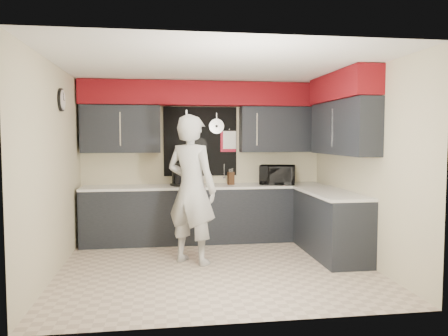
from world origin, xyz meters
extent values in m
plane|color=beige|center=(0.00, 0.00, 0.00)|extent=(4.00, 4.00, 0.00)
cube|color=beige|center=(0.00, 1.75, 1.30)|extent=(4.00, 0.01, 2.60)
cube|color=black|center=(-1.33, 1.59, 1.83)|extent=(1.24, 0.32, 0.75)
cube|color=black|center=(1.28, 1.59, 1.83)|extent=(1.34, 0.32, 0.75)
cube|color=maroon|center=(0.00, 1.57, 2.40)|extent=(3.94, 0.36, 0.38)
cube|color=black|center=(-0.05, 1.74, 1.62)|extent=(1.22, 0.03, 1.15)
cylinder|color=black|center=(-0.28, 1.70, 1.88)|extent=(0.26, 0.04, 0.26)
cylinder|color=black|center=(-0.08, 1.70, 1.55)|extent=(0.30, 0.04, 0.30)
cylinder|color=black|center=(-0.34, 1.70, 1.24)|extent=(0.27, 0.04, 0.27)
cylinder|color=silver|center=(0.22, 1.70, 1.88)|extent=(0.25, 0.02, 0.25)
cube|color=#A30C21|center=(0.42, 1.72, 1.62)|extent=(0.26, 0.01, 0.34)
cube|color=white|center=(0.44, 1.70, 1.65)|extent=(0.22, 0.01, 0.30)
cylinder|color=silver|center=(-0.50, 1.71, 1.13)|extent=(0.01, 0.01, 0.20)
cylinder|color=silver|center=(-0.08, 1.71, 1.13)|extent=(0.01, 0.01, 0.20)
cylinder|color=silver|center=(0.35, 1.71, 1.13)|extent=(0.01, 0.01, 0.20)
cube|color=beige|center=(2.00, 0.00, 1.30)|extent=(0.01, 3.50, 2.60)
cube|color=black|center=(1.84, 0.30, 1.83)|extent=(0.32, 1.70, 0.75)
cube|color=maroon|center=(1.82, 0.30, 2.40)|extent=(0.36, 1.70, 0.38)
cube|color=beige|center=(-2.00, 0.00, 1.30)|extent=(0.01, 3.50, 2.60)
cylinder|color=black|center=(-1.98, 0.40, 2.18)|extent=(0.04, 0.30, 0.30)
cylinder|color=white|center=(-1.96, 0.40, 2.18)|extent=(0.01, 0.26, 0.26)
cube|color=black|center=(0.00, 1.45, 0.44)|extent=(3.90, 0.60, 0.88)
cube|color=white|center=(0.00, 1.44, 0.90)|extent=(3.90, 0.63, 0.04)
cube|color=black|center=(1.70, 0.35, 0.44)|extent=(0.60, 1.60, 0.88)
cube|color=white|center=(1.69, 0.35, 0.90)|extent=(0.63, 1.60, 0.04)
cube|color=black|center=(0.00, 1.19, 0.05)|extent=(3.90, 0.06, 0.10)
imported|color=black|center=(1.20, 1.42, 1.08)|extent=(0.67, 0.55, 0.32)
cube|color=#3A2012|center=(0.43, 1.46, 1.02)|extent=(0.11, 0.11, 0.21)
cylinder|color=white|center=(-0.08, 1.42, 1.00)|extent=(0.12, 0.12, 0.16)
cube|color=black|center=(-0.43, 1.40, 0.94)|extent=(0.27, 0.30, 0.03)
cube|color=black|center=(-0.43, 1.49, 1.11)|extent=(0.21, 0.13, 0.33)
cube|color=black|center=(-0.43, 1.40, 1.25)|extent=(0.27, 0.30, 0.07)
cylinder|color=black|center=(-0.43, 1.38, 1.03)|extent=(0.12, 0.12, 0.15)
imported|color=#B3B3B0|center=(-0.30, 0.24, 1.00)|extent=(0.87, 0.82, 1.99)
camera|label=1|loc=(-0.70, -5.56, 1.69)|focal=35.00mm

